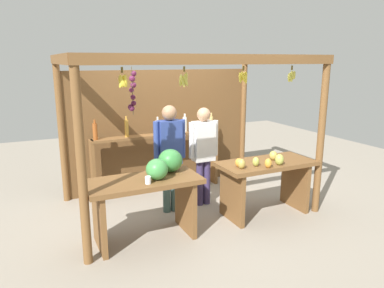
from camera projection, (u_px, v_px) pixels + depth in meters
The scene contains 7 objects.
ground_plane at pixel (186, 205), 5.53m from camera, with size 12.00×12.00×0.00m, color gray.
market_stall at pixel (174, 116), 5.63m from camera, with size 3.42×2.11×2.26m.
fruit_counter_left at pixel (151, 186), 4.39m from camera, with size 1.38×0.67×1.08m.
fruit_counter_right at pixel (265, 175), 5.10m from camera, with size 1.38×0.64×0.94m.
bottle_shelf_unit at pixel (158, 147), 5.94m from camera, with size 2.19×0.22×1.33m.
vendor_man at pixel (170, 149), 5.11m from camera, with size 0.48×0.21×1.58m.
vendor_woman at pixel (204, 148), 5.38m from camera, with size 0.48×0.20×1.51m.
Camera 1 is at (-2.12, -4.71, 2.19)m, focal length 33.46 mm.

